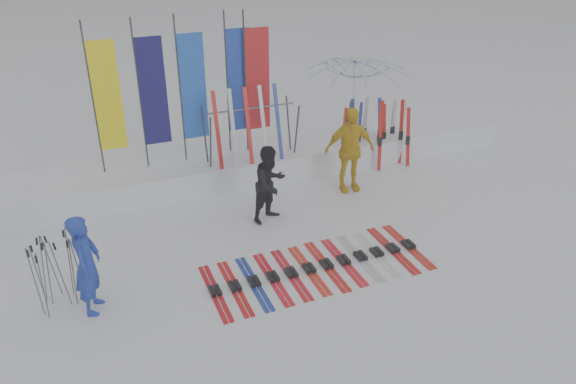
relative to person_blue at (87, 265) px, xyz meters
name	(u,v)px	position (x,y,z in m)	size (l,w,h in m)	color
ground	(313,287)	(3.46, -0.79, -0.85)	(120.00, 120.00, 0.00)	white
snow_bank	(232,165)	(3.46, 3.81, -0.55)	(14.00, 1.60, 0.60)	white
person_blue	(87,265)	(0.00, 0.00, 0.00)	(0.62, 0.41, 1.69)	#1B33A2
person_black	(270,184)	(3.61, 1.64, -0.05)	(0.78, 0.60, 1.60)	black
person_yellow	(349,150)	(5.70, 2.24, 0.12)	(1.13, 0.47, 1.93)	gold
tent_canopy	(356,104)	(6.91, 4.25, 0.39)	(2.69, 2.74, 2.47)	white
ski_row	(318,267)	(3.77, -0.34, -0.81)	(3.94, 1.66, 0.07)	#B20E12
pole_cluster	(57,272)	(-0.47, 0.37, -0.26)	(0.79, 0.58, 1.24)	#595B60
feather_flags	(191,87)	(2.66, 3.91, 1.40)	(3.85, 0.16, 3.20)	#383A3F
ski_rack	(251,125)	(3.83, 3.41, 0.54)	(2.04, 0.80, 1.23)	#383A3F
upright_skis	(375,132)	(7.00, 3.34, -0.06)	(1.56, 1.01, 1.68)	silver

